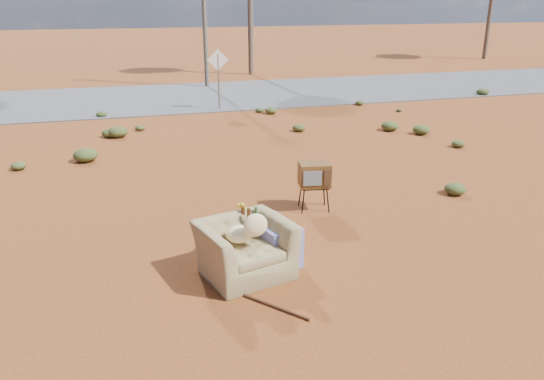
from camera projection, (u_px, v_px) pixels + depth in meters
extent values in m
plane|color=brown|center=(274.00, 261.00, 8.30)|extent=(140.00, 140.00, 0.00)
cube|color=#565659|center=(170.00, 97.00, 21.81)|extent=(140.00, 7.00, 0.04)
imported|color=#927D50|center=(245.00, 240.00, 7.73)|extent=(1.44, 1.12, 1.11)
ellipsoid|color=#F4D895|center=(239.00, 234.00, 7.71)|extent=(0.40, 0.40, 0.24)
ellipsoid|color=#F4D895|center=(255.00, 225.00, 7.48)|extent=(0.35, 0.18, 0.35)
cube|color=navy|center=(275.00, 242.00, 8.19)|extent=(0.72, 0.93, 0.65)
cube|color=black|center=(314.00, 186.00, 10.18)|extent=(0.58, 0.48, 0.03)
cylinder|color=black|center=(303.00, 202.00, 10.07)|extent=(0.03, 0.03, 0.47)
cylinder|color=black|center=(328.00, 201.00, 10.12)|extent=(0.03, 0.03, 0.47)
cylinder|color=black|center=(300.00, 195.00, 10.41)|extent=(0.03, 0.03, 0.47)
cylinder|color=black|center=(324.00, 194.00, 10.46)|extent=(0.03, 0.03, 0.47)
cube|color=brown|center=(314.00, 174.00, 10.10)|extent=(0.66, 0.55, 0.45)
cube|color=slate|center=(313.00, 178.00, 9.87)|extent=(0.35, 0.08, 0.28)
cube|color=#472D19|center=(327.00, 178.00, 9.90)|extent=(0.13, 0.04, 0.32)
cube|color=#322412|center=(250.00, 224.00, 8.09)|extent=(0.55, 0.55, 0.04)
cylinder|color=black|center=(238.00, 248.00, 8.02)|extent=(0.02, 0.02, 0.63)
cylinder|color=black|center=(262.00, 248.00, 8.03)|extent=(0.02, 0.02, 0.63)
cylinder|color=black|center=(239.00, 238.00, 8.36)|extent=(0.02, 0.02, 0.63)
cylinder|color=black|center=(262.00, 238.00, 8.37)|extent=(0.02, 0.02, 0.63)
cylinder|color=#46200B|center=(243.00, 215.00, 8.08)|extent=(0.06, 0.06, 0.23)
cylinder|color=#46200B|center=(249.00, 217.00, 7.97)|extent=(0.06, 0.06, 0.25)
cylinder|color=#32622A|center=(256.00, 214.00, 8.13)|extent=(0.05, 0.05, 0.22)
cylinder|color=red|center=(254.00, 222.00, 7.98)|extent=(0.06, 0.06, 0.12)
cylinder|color=silver|center=(242.00, 216.00, 8.19)|extent=(0.07, 0.07, 0.13)
ellipsoid|color=yellow|center=(241.00, 207.00, 8.13)|extent=(0.14, 0.14, 0.11)
cylinder|color=#532B16|center=(260.00, 301.00, 7.17)|extent=(1.02, 1.25, 0.04)
cylinder|color=brown|center=(219.00, 82.00, 19.17)|extent=(0.06, 0.06, 2.00)
cube|color=silver|center=(218.00, 60.00, 18.90)|extent=(0.78, 0.04, 0.78)
cylinder|color=brown|center=(250.00, 6.00, 27.36)|extent=(0.28, 0.28, 7.00)
cylinder|color=brown|center=(491.00, 8.00, 34.68)|extent=(0.28, 0.28, 6.50)
ellipsoid|color=#454E22|center=(455.00, 189.00, 11.08)|extent=(0.44, 0.44, 0.24)
ellipsoid|color=#454E22|center=(85.00, 155.00, 13.30)|extent=(0.60, 0.60, 0.33)
ellipsoid|color=#454E22|center=(458.00, 144.00, 14.58)|extent=(0.36, 0.36, 0.20)
ellipsoid|color=#454E22|center=(299.00, 128.00, 16.32)|extent=(0.40, 0.40, 0.22)
ellipsoid|color=#454E22|center=(140.00, 128.00, 16.43)|extent=(0.30, 0.30, 0.17)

